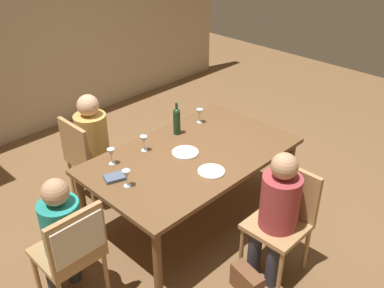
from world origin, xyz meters
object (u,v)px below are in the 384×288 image
Objects in this scene: dining_table at (192,160)px; wine_glass_far at (144,140)px; wine_glass_near_left at (126,175)px; dinner_plate_guest_left at (211,171)px; person_man_guest at (277,208)px; handbag at (247,281)px; dinner_plate_host at (185,152)px; chair_near at (284,214)px; wine_glass_near_right at (200,113)px; person_man_bearded at (61,231)px; chair_far_left at (87,155)px; person_woman_host at (95,140)px; wine_bottle_tall_green at (177,120)px; wine_glass_centre at (111,153)px; chair_left_end at (73,246)px.

wine_glass_far reaches higher than dining_table.
dinner_plate_guest_left is (0.62, -0.35, -0.10)m from wine_glass_near_left.
handbag is at bearing 90.00° from person_man_guest.
person_man_guest is 1.00m from dinner_plate_host.
chair_near is 0.69m from dinner_plate_guest_left.
dining_table is at bearing 5.23° from chair_near.
wine_glass_near_right is 0.76m from wine_glass_far.
person_man_guest is (1.30, -0.98, 0.02)m from person_man_bearded.
chair_far_left is at bearing 14.39° from person_man_guest.
dinner_plate_guest_left is at bearing 17.98° from chair_far_left.
wine_bottle_tall_green is (0.57, -0.58, 0.22)m from person_woman_host.
chair_far_left reaches higher than dinner_plate_host.
dinner_plate_guest_left is at bearing -76.18° from wine_glass_far.
chair_near is 0.61m from handbag.
dinner_plate_guest_left is at bearing 16.63° from chair_near.
chair_far_left reaches higher than wine_glass_far.
person_man_bearded is at bearing 53.14° from person_man_guest.
wine_glass_centre is (-0.69, 1.33, 0.31)m from chair_near.
wine_bottle_tall_green reaches higher than dining_table.
wine_glass_far is 0.65× the size of dinner_plate_guest_left.
wine_bottle_tall_green is 0.76m from dinner_plate_guest_left.
dinner_plate_host is at bearing 21.99° from person_woman_host.
handbag is (0.05, -1.90, -0.55)m from person_woman_host.
wine_glass_far is 0.39m from dinner_plate_host.
wine_glass_near_right is at bearing -17.03° from chair_near.
wine_glass_centre is at bearing 27.57° from chair_near.
wine_glass_near_right is at bearing 60.30° from chair_far_left.
wine_glass_near_right is at bearing -21.38° from person_man_guest.
wine_glass_centre is at bearing 72.42° from wine_glass_near_left.
person_man_bearded is at bearing -178.95° from dinner_plate_host.
wine_glass_near_right is (0.41, 1.33, 0.31)m from chair_near.
wine_glass_far reaches higher than dinner_plate_guest_left.
dining_table is at bearing -1.10° from person_man_bearded.
chair_near is at bearing -73.37° from dinner_plate_guest_left.
wine_glass_centre is at bearing -179.99° from wine_glass_near_right.
chair_far_left is 6.17× the size of wine_glass_far.
wine_glass_centre is (0.72, 0.35, 0.20)m from person_man_bearded.
wine_bottle_tall_green is at bearing -178.62° from wine_glass_near_right.
wine_glass_centre is 0.61× the size of dinner_plate_host.
chair_left_end is 1.64m from chair_near.
dinner_plate_guest_left is (1.23, -0.35, 0.10)m from person_man_bearded.
chair_left_end is 1.37m from handbag.
wine_glass_far is at bearing 35.95° from wine_glass_near_left.
person_woman_host is at bearing 90.00° from chair_far_left.
person_woman_host reaches higher than chair_near.
dinner_plate_host is at bearing 27.89° from chair_far_left.
wine_bottle_tall_green is 2.19× the size of wine_glass_near_right.
chair_near is at bearing -93.43° from wine_bottle_tall_green.
wine_glass_near_left is at bearing 178.37° from dining_table.
person_woman_host is at bearing 111.99° from dinner_plate_host.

